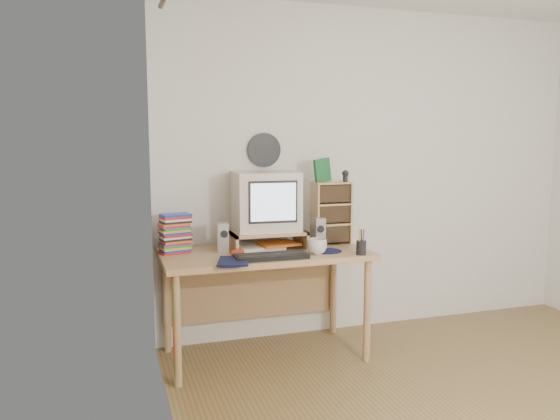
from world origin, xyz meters
TOP-DOWN VIEW (x-y plane):
  - back_wall at (0.00, 1.75)m, footprint 3.50×0.00m
  - left_wall at (-1.75, 0.00)m, footprint 0.00×3.50m
  - curtain at (-1.71, 0.48)m, footprint 0.00×2.20m
  - wall_disc at (-0.93, 1.73)m, footprint 0.25×0.02m
  - desk at (-1.03, 1.44)m, footprint 1.40×0.70m
  - monitor_riser at (-0.98, 1.48)m, footprint 0.52×0.30m
  - crt_monitor at (-0.97, 1.53)m, footprint 0.46×0.46m
  - speaker_left at (-1.31, 1.45)m, footprint 0.08×0.08m
  - speaker_right at (-0.62, 1.41)m, footprint 0.09×0.09m
  - keyboard at (-1.06, 1.14)m, footprint 0.48×0.16m
  - dvd_stack at (-1.62, 1.51)m, footprint 0.21×0.17m
  - cd_rack at (-0.49, 1.49)m, footprint 0.27×0.15m
  - mug at (-0.72, 1.18)m, footprint 0.16×0.16m
  - diary at (-1.40, 1.12)m, footprint 0.27×0.23m
  - mousepad at (-0.63, 1.25)m, footprint 0.26×0.26m
  - pen_cup at (-0.45, 1.07)m, footprint 0.08×0.08m
  - papers at (-1.00, 1.46)m, footprint 0.34×0.27m
  - red_box at (-1.24, 1.27)m, footprint 0.09×0.06m
  - game_box at (-0.56, 1.50)m, footprint 0.13×0.07m
  - webcam at (-0.40, 1.46)m, footprint 0.05×0.05m

SIDE VIEW (x-z plane):
  - desk at x=-1.03m, z-range 0.24..0.99m
  - mousepad at x=-0.63m, z-range 0.75..0.75m
  - keyboard at x=-1.06m, z-range 0.75..0.78m
  - red_box at x=-1.24m, z-range 0.75..0.79m
  - papers at x=-1.00m, z-range 0.75..0.79m
  - diary at x=-1.40m, z-range 0.75..0.80m
  - mug at x=-0.72m, z-range 0.75..0.85m
  - pen_cup at x=-0.45m, z-range 0.75..0.88m
  - monitor_riser at x=-0.98m, z-range 0.78..0.90m
  - speaker_left at x=-1.31m, z-range 0.75..0.95m
  - speaker_right at x=-0.62m, z-range 0.75..0.96m
  - dvd_stack at x=-1.62m, z-range 0.75..1.02m
  - cd_rack at x=-0.49m, z-range 0.75..1.20m
  - crt_monitor at x=-0.97m, z-range 0.87..1.28m
  - curtain at x=-1.71m, z-range 0.05..2.25m
  - webcam at x=-0.40m, z-range 1.20..1.29m
  - back_wall at x=0.00m, z-range -0.50..3.00m
  - left_wall at x=-1.75m, z-range -0.50..3.00m
  - game_box at x=-0.56m, z-range 1.20..1.37m
  - wall_disc at x=-0.93m, z-range 1.30..1.55m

